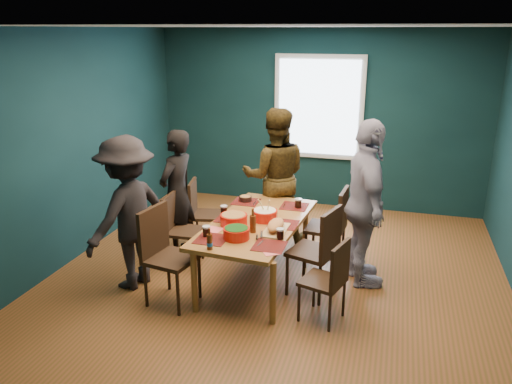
% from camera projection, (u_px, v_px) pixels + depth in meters
% --- Properties ---
extents(room, '(5.01, 5.01, 2.71)m').
position_uv_depth(room, '(287.00, 152.00, 5.55)').
color(room, brown).
rests_on(room, ground).
extents(dining_table, '(1.05, 1.87, 0.68)m').
position_uv_depth(dining_table, '(256.00, 227.00, 5.43)').
color(dining_table, '#8F5D2A').
rests_on(dining_table, floor).
extents(chair_left_far, '(0.46, 0.46, 0.87)m').
position_uv_depth(chair_left_far, '(200.00, 208.00, 6.33)').
color(chair_left_far, black).
rests_on(chair_left_far, floor).
extents(chair_left_mid, '(0.40, 0.40, 0.85)m').
position_uv_depth(chair_left_mid, '(177.00, 224.00, 5.85)').
color(chair_left_mid, black).
rests_on(chair_left_mid, floor).
extents(chair_left_near, '(0.52, 0.52, 1.00)m').
position_uv_depth(chair_left_near, '(163.00, 248.00, 5.00)').
color(chair_left_near, black).
rests_on(chair_left_near, floor).
extents(chair_right_far, '(0.46, 0.46, 0.95)m').
position_uv_depth(chair_right_far, '(334.00, 222.00, 5.77)').
color(chair_right_far, black).
rests_on(chair_right_far, floor).
extents(chair_right_mid, '(0.55, 0.55, 0.97)m').
position_uv_depth(chair_right_mid, '(321.00, 246.00, 5.10)').
color(chair_right_mid, black).
rests_on(chair_right_mid, floor).
extents(chair_right_near, '(0.47, 0.47, 0.83)m').
position_uv_depth(chair_right_near, '(330.00, 276.00, 4.65)').
color(chair_right_near, black).
rests_on(chair_right_near, floor).
extents(person_far_left, '(0.48, 0.63, 1.56)m').
position_uv_depth(person_far_left, '(177.00, 193.00, 6.05)').
color(person_far_left, black).
rests_on(person_far_left, floor).
extents(person_back, '(1.00, 0.87, 1.76)m').
position_uv_depth(person_back, '(275.00, 176.00, 6.38)').
color(person_back, black).
rests_on(person_back, floor).
extents(person_right, '(0.74, 1.15, 1.82)m').
position_uv_depth(person_right, '(366.00, 205.00, 5.26)').
color(person_right, white).
rests_on(person_right, floor).
extents(person_near_left, '(0.89, 1.20, 1.66)m').
position_uv_depth(person_near_left, '(128.00, 213.00, 5.25)').
color(person_near_left, black).
rests_on(person_near_left, floor).
extents(bowl_salad, '(0.29, 0.29, 0.12)m').
position_uv_depth(bowl_salad, '(234.00, 219.00, 5.30)').
color(bowl_salad, red).
rests_on(bowl_salad, dining_table).
extents(bowl_dumpling, '(0.28, 0.28, 0.26)m').
position_uv_depth(bowl_dumpling, '(265.00, 214.00, 5.44)').
color(bowl_dumpling, red).
rests_on(bowl_dumpling, dining_table).
extents(bowl_herbs, '(0.27, 0.27, 0.12)m').
position_uv_depth(bowl_herbs, '(236.00, 233.00, 4.96)').
color(bowl_herbs, red).
rests_on(bowl_herbs, dining_table).
extents(cutting_board, '(0.26, 0.54, 0.12)m').
position_uv_depth(cutting_board, '(276.00, 226.00, 5.14)').
color(cutting_board, tan).
rests_on(cutting_board, dining_table).
extents(small_bowl, '(0.15, 0.15, 0.06)m').
position_uv_depth(small_bowl, '(245.00, 198.00, 6.04)').
color(small_bowl, black).
rests_on(small_bowl, dining_table).
extents(beer_bottle_a, '(0.06, 0.06, 0.21)m').
position_uv_depth(beer_bottle_a, '(210.00, 242.00, 4.71)').
color(beer_bottle_a, '#4B220D').
rests_on(beer_bottle_a, dining_table).
extents(beer_bottle_b, '(0.06, 0.06, 0.25)m').
position_uv_depth(beer_bottle_b, '(253.00, 223.00, 5.10)').
color(beer_bottle_b, '#4B220D').
rests_on(beer_bottle_b, dining_table).
extents(cola_glass_a, '(0.08, 0.08, 0.11)m').
position_uv_depth(cola_glass_a, '(206.00, 231.00, 5.01)').
color(cola_glass_a, black).
rests_on(cola_glass_a, dining_table).
extents(cola_glass_b, '(0.08, 0.08, 0.11)m').
position_uv_depth(cola_glass_b, '(280.00, 233.00, 4.95)').
color(cola_glass_b, black).
rests_on(cola_glass_b, dining_table).
extents(cola_glass_c, '(0.08, 0.08, 0.11)m').
position_uv_depth(cola_glass_c, '(298.00, 203.00, 5.81)').
color(cola_glass_c, black).
rests_on(cola_glass_c, dining_table).
extents(cola_glass_d, '(0.08, 0.08, 0.11)m').
position_uv_depth(cola_glass_d, '(224.00, 210.00, 5.59)').
color(cola_glass_d, black).
rests_on(cola_glass_d, dining_table).
extents(napkin_a, '(0.16, 0.16, 0.00)m').
position_uv_depth(napkin_a, '(291.00, 224.00, 5.35)').
color(napkin_a, '#ED6369').
rests_on(napkin_a, dining_table).
extents(napkin_b, '(0.18, 0.18, 0.00)m').
position_uv_depth(napkin_b, '(214.00, 230.00, 5.19)').
color(napkin_b, '#ED6369').
rests_on(napkin_b, dining_table).
extents(napkin_c, '(0.21, 0.21, 0.00)m').
position_uv_depth(napkin_c, '(271.00, 252.00, 4.67)').
color(napkin_c, '#ED6369').
rests_on(napkin_c, dining_table).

